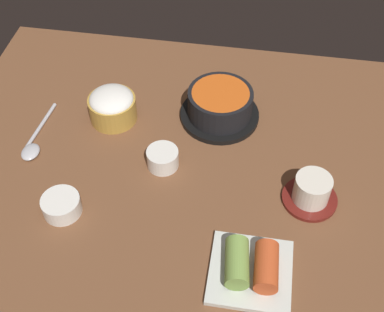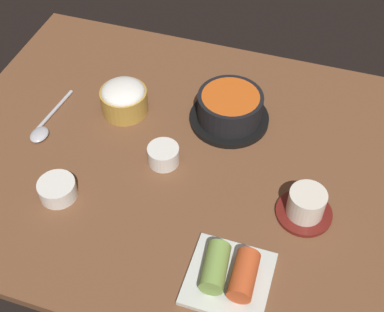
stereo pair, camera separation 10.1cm
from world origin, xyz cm
name	(u,v)px [view 1 (the left image)]	position (x,y,z in cm)	size (l,w,h in cm)	color
dining_table	(184,161)	(0.00, 0.00, 1.00)	(100.00, 76.00, 2.00)	brown
stone_pot	(220,105)	(5.61, 12.82, 5.44)	(17.03, 17.03, 6.96)	black
rice_bowl	(112,105)	(-16.91, 8.82, 5.68)	(10.12, 10.12, 7.21)	#B78C38
tea_cup_with_saucer	(311,191)	(25.17, -6.78, 4.74)	(10.40, 10.40, 6.03)	maroon
banchan_cup_center	(163,158)	(-3.77, -2.60, 4.06)	(6.32, 6.32, 3.85)	white
kimchi_plate	(251,268)	(15.55, -23.99, 3.98)	(13.84, 13.84, 5.05)	silver
side_bowl_near	(61,205)	(-19.82, -16.68, 3.86)	(7.14, 7.14, 3.47)	white
spoon	(33,144)	(-31.05, -1.94, 2.62)	(3.75, 17.02, 1.35)	#B7B7BC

